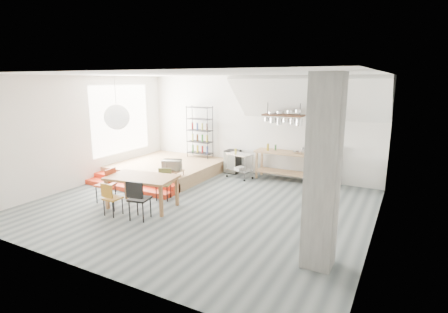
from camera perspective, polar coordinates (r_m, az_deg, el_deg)
The scene contains 26 objects.
floor at distance 8.87m, azimuth -3.95°, elevation -7.89°, with size 8.00×8.00×0.00m, color #4A5356.
wall_back at distance 11.52m, azimuth 5.28°, elevation 5.01°, with size 8.00×0.04×3.20m, color silver.
wall_left at distance 11.10m, azimuth -21.88°, elevation 3.88°, with size 0.04×7.00×3.20m, color silver.
wall_right at distance 7.19m, azimuth 23.94°, elevation -0.51°, with size 0.04×7.00×3.20m, color silver.
ceiling at distance 8.32m, azimuth -4.28°, elevation 13.24°, with size 8.00×7.00×0.02m, color white.
slope_ceiling at distance 10.29m, azimuth 13.41°, elevation 9.16°, with size 4.40×1.80×0.15m, color white.
window_pane at distance 12.07m, azimuth -16.44°, elevation 5.85°, with size 0.02×2.50×2.20m, color white.
platform at distance 11.76m, azimuth -9.09°, elevation -1.90°, with size 3.00×3.00×0.40m, color #A57E52.
step_lower at distance 10.37m, azimuth -15.62°, elevation -4.91°, with size 3.00×0.35×0.13m, color red.
step_upper at distance 10.60m, azimuth -14.33°, elevation -4.10°, with size 3.00×0.35×0.27m, color red.
concrete_column at distance 5.83m, azimuth 15.82°, elevation -2.71°, with size 0.50×0.50×3.20m, color slate.
kitchen_counter at distance 10.99m, azimuth 9.73°, elevation -0.65°, with size 1.80×0.60×0.91m.
stove at distance 10.68m, azimuth 16.84°, elevation -2.18°, with size 0.60×0.60×1.18m.
pot_rack at distance 10.55m, azimuth 9.75°, elevation 6.26°, with size 1.20×0.50×1.43m.
wire_shelving at distance 12.22m, azimuth -3.99°, elevation 4.16°, with size 0.88×0.38×1.80m.
microwave_shelf at distance 10.06m, azimuth -8.48°, elevation -2.28°, with size 0.60×0.40×0.16m.
paper_lantern at distance 8.79m, azimuth -17.09°, elevation 6.16°, with size 0.60×0.60×0.60m, color white.
dining_table at distance 8.73m, azimuth -13.29°, elevation -3.72°, with size 1.77×1.17×0.78m.
chair_mustard at distance 8.43m, azimuth -18.05°, elevation -6.20°, with size 0.37×0.37×0.79m.
chair_black at distance 7.99m, azimuth -13.91°, elevation -6.38°, with size 0.50×0.50×0.92m.
chair_olive at distance 9.29m, azimuth -9.77°, elevation -3.98°, with size 0.47×0.47×0.80m.
chair_red at distance 9.34m, azimuth -18.47°, elevation -4.01°, with size 0.46×0.46×0.90m.
rolling_cart at distance 11.08m, azimuth 2.59°, elevation -0.95°, with size 0.89×0.65×0.80m.
mini_fridge at distance 11.77m, azimuth 1.41°, elevation -0.80°, with size 0.45×0.45×0.77m, color black.
microwave at distance 10.02m, azimuth -8.51°, elevation -1.37°, with size 0.53×0.36×0.29m, color beige.
bowl at distance 10.76m, azimuth 11.74°, elevation 0.69°, with size 0.22×0.22×0.05m, color silver.
Camera 1 is at (4.47, -7.02, 3.07)m, focal length 28.00 mm.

